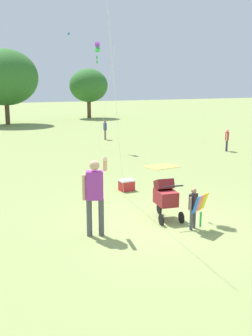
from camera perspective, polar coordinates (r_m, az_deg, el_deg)
ground_plane at (r=9.81m, az=5.40°, el=-7.83°), size 120.00×120.00×0.00m
child_with_butterfly_kite at (r=9.33m, az=9.73°, el=-5.20°), size 0.58×0.46×0.98m
person_adult_flyer at (r=8.73m, az=-4.45°, el=-3.26°), size 0.66×0.51×1.78m
stroller at (r=9.94m, az=5.63°, el=-3.89°), size 0.62×1.11×1.03m
kite_orange_delta at (r=20.32m, az=-4.06°, el=16.56°), size 0.31×2.64×5.26m
person_sitting_far at (r=23.76m, az=-2.99°, el=5.67°), size 0.27×0.32×1.15m
person_couple_left at (r=20.33m, az=14.18°, el=4.16°), size 0.28×0.27×1.11m
picnic_blanket at (r=16.22m, az=5.11°, el=0.23°), size 1.35×1.02×0.02m
cooler_box at (r=12.58m, az=0.08°, el=-2.44°), size 0.45×0.33×0.35m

